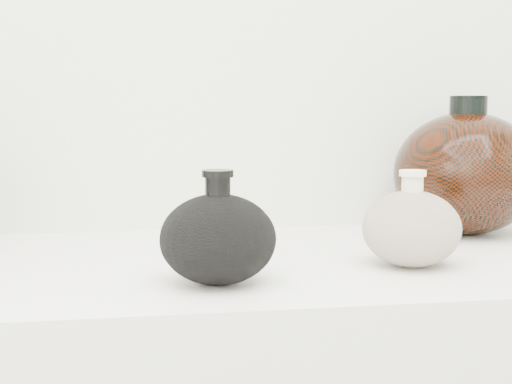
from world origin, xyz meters
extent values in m
cube|color=silver|center=(0.00, 0.95, 0.89)|extent=(1.20, 0.50, 0.03)
ellipsoid|color=black|center=(-0.02, 0.82, 0.95)|extent=(0.18, 0.18, 0.10)
cylinder|color=black|center=(-0.02, 0.82, 1.01)|extent=(0.04, 0.04, 0.03)
cylinder|color=black|center=(-0.02, 0.82, 1.03)|extent=(0.05, 0.05, 0.01)
ellipsoid|color=beige|center=(0.23, 0.87, 0.95)|extent=(0.17, 0.17, 0.10)
cylinder|color=beige|center=(0.23, 0.87, 1.01)|extent=(0.04, 0.04, 0.03)
cylinder|color=beige|center=(0.23, 0.87, 1.02)|extent=(0.05, 0.05, 0.01)
ellipsoid|color=black|center=(0.41, 1.08, 1.00)|extent=(0.28, 0.28, 0.20)
cylinder|color=black|center=(0.41, 1.08, 1.10)|extent=(0.07, 0.07, 0.04)
camera|label=1|loc=(-0.11, 0.01, 1.10)|focal=50.00mm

